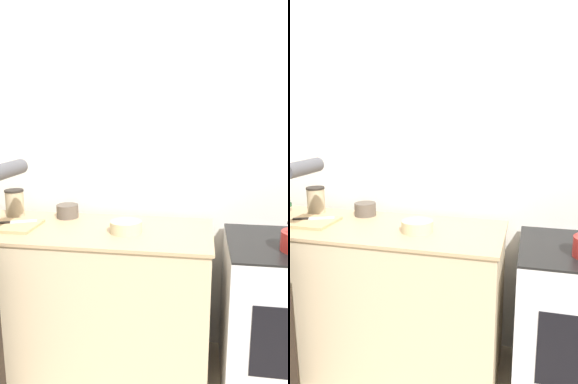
% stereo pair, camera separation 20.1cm
% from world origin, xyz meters
% --- Properties ---
extents(wall_back, '(8.00, 0.05, 2.60)m').
position_xyz_m(wall_back, '(0.00, 0.72, 1.30)').
color(wall_back, silver).
rests_on(wall_back, ground_plane).
extents(counter, '(1.82, 0.64, 0.94)m').
position_xyz_m(counter, '(-0.42, 0.31, 0.47)').
color(counter, '#C6B28E').
rests_on(counter, ground_plane).
extents(cutting_board, '(0.28, 0.26, 0.02)m').
position_xyz_m(cutting_board, '(-0.68, 0.26, 0.95)').
color(cutting_board, tan).
rests_on(cutting_board, counter).
extents(knife, '(0.24, 0.13, 0.01)m').
position_xyz_m(knife, '(-0.70, 0.30, 0.96)').
color(knife, silver).
rests_on(knife, cutting_board).
extents(bowl_prep, '(0.18, 0.18, 0.07)m').
position_xyz_m(bowl_prep, '(0.00, 0.27, 0.97)').
color(bowl_prep, '#C6B789').
rests_on(bowl_prep, counter).
extents(bowl_mixing, '(0.14, 0.14, 0.09)m').
position_xyz_m(bowl_mixing, '(-0.44, 0.51, 0.98)').
color(bowl_mixing, brown).
rests_on(bowl_mixing, counter).
extents(canister_jar, '(0.12, 0.12, 0.18)m').
position_xyz_m(canister_jar, '(-0.80, 0.50, 1.02)').
color(canister_jar, tan).
rests_on(canister_jar, counter).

